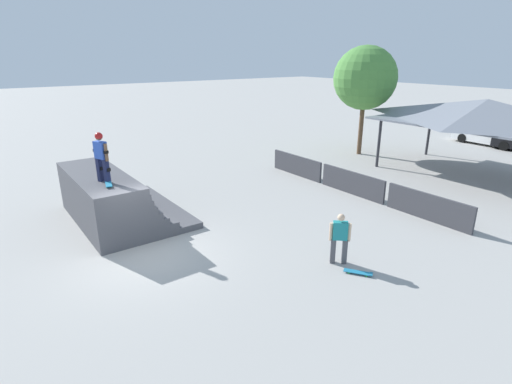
% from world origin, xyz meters
% --- Properties ---
extents(ground_plane, '(160.00, 160.00, 0.00)m').
position_xyz_m(ground_plane, '(0.00, 0.00, 0.00)').
color(ground_plane, '#A3A09B').
extents(quarter_pipe_ramp, '(5.44, 3.72, 1.94)m').
position_xyz_m(quarter_pipe_ramp, '(-3.47, 0.01, 0.84)').
color(quarter_pipe_ramp, '#4C4C51').
rests_on(quarter_pipe_ramp, ground).
extents(skater_on_deck, '(0.74, 0.42, 1.73)m').
position_xyz_m(skater_on_deck, '(-2.36, -0.42, 2.94)').
color(skater_on_deck, '#1E2347').
rests_on(skater_on_deck, quarter_pipe_ramp).
extents(skateboard_on_deck, '(0.79, 0.38, 0.09)m').
position_xyz_m(skateboard_on_deck, '(-1.84, -0.43, 2.00)').
color(skateboard_on_deck, green).
rests_on(skateboard_on_deck, quarter_pipe_ramp).
extents(bystander_walking, '(0.52, 0.55, 1.63)m').
position_xyz_m(bystander_walking, '(4.00, 4.58, 0.91)').
color(bystander_walking, '#4C4C51').
rests_on(bystander_walking, ground).
extents(skateboard_on_ground, '(0.81, 0.63, 0.09)m').
position_xyz_m(skateboard_on_ground, '(4.84, 4.57, 0.06)').
color(skateboard_on_ground, green).
rests_on(skateboard_on_ground, ground).
extents(barrier_fence, '(11.22, 0.12, 1.05)m').
position_xyz_m(barrier_fence, '(-0.14, 9.95, 0.53)').
color(barrier_fence, '#3D3D42').
rests_on(barrier_fence, ground).
extents(pavilion_shelter, '(10.24, 5.90, 4.03)m').
position_xyz_m(pavilion_shelter, '(1.88, 17.32, 3.36)').
color(pavilion_shelter, '#2D2D33').
rests_on(pavilion_shelter, ground).
extents(tree_beside_pavilion, '(3.87, 3.87, 6.70)m').
position_xyz_m(tree_beside_pavilion, '(-5.17, 16.45, 4.75)').
color(tree_beside_pavilion, brown).
rests_on(tree_beside_pavilion, ground).
extents(parked_car_white, '(4.52, 1.89, 1.27)m').
position_xyz_m(parked_car_white, '(-1.69, 26.10, 0.60)').
color(parked_car_white, silver).
rests_on(parked_car_white, ground).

